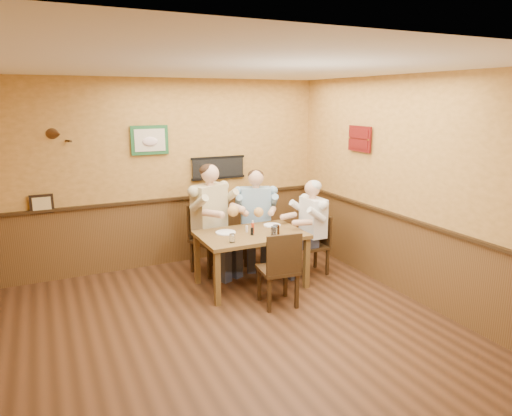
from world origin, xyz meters
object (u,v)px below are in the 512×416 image
at_px(pepper_shaker, 252,231).
at_px(chair_near_side, 278,268).
at_px(diner_blue_polo, 256,222).
at_px(diner_white_elder, 313,232).
at_px(dining_table, 251,240).
at_px(hot_sauce_bottle, 253,227).
at_px(chair_back_left, 210,239).
at_px(diner_tan_shirt, 210,225).
at_px(cola_tumbler, 276,230).
at_px(chair_back_right, 256,234).
at_px(salt_shaker, 247,229).
at_px(chair_right_end, 312,245).
at_px(water_glass_left, 232,238).
at_px(water_glass_mid, 274,231).

bearing_deg(pepper_shaker, chair_near_side, -82.68).
distance_m(diner_blue_polo, diner_white_elder, 0.93).
distance_m(dining_table, pepper_shaker, 0.17).
bearing_deg(hot_sauce_bottle, chair_near_side, -87.13).
bearing_deg(hot_sauce_bottle, chair_back_left, 114.85).
bearing_deg(chair_back_left, hot_sauce_bottle, -86.81).
xyz_separation_m(diner_tan_shirt, cola_tumbler, (0.61, -0.90, 0.09)).
relative_size(chair_near_side, diner_blue_polo, 0.73).
xyz_separation_m(dining_table, chair_back_right, (0.44, 0.78, -0.20)).
relative_size(chair_near_side, cola_tumbler, 8.00).
height_order(hot_sauce_bottle, salt_shaker, hot_sauce_bottle).
bearing_deg(chair_back_right, diner_white_elder, -32.84).
bearing_deg(diner_blue_polo, dining_table, -99.39).
bearing_deg(cola_tumbler, chair_near_side, -115.31).
height_order(chair_back_left, hot_sauce_bottle, chair_back_left).
bearing_deg(dining_table, hot_sauce_bottle, -56.26).
bearing_deg(diner_white_elder, chair_near_side, -52.41).
height_order(chair_right_end, diner_blue_polo, diner_blue_polo).
height_order(water_glass_left, salt_shaker, water_glass_left).
distance_m(chair_near_side, pepper_shaker, 0.67).
distance_m(chair_back_left, pepper_shaker, 0.91).
distance_m(chair_back_left, chair_back_right, 0.77).
distance_m(diner_white_elder, water_glass_left, 1.43).
height_order(chair_right_end, diner_tan_shirt, diner_tan_shirt).
bearing_deg(diner_blue_polo, salt_shaker, -103.49).
relative_size(diner_blue_polo, cola_tumbler, 11.00).
height_order(diner_tan_shirt, water_glass_left, diner_tan_shirt).
bearing_deg(water_glass_mid, diner_blue_polo, 77.82).
distance_m(chair_back_right, chair_near_side, 1.51).
height_order(diner_tan_shirt, salt_shaker, diner_tan_shirt).
relative_size(cola_tumbler, pepper_shaker, 1.21).
bearing_deg(water_glass_left, cola_tumbler, 7.43).
height_order(cola_tumbler, hot_sauce_bottle, hot_sauce_bottle).
bearing_deg(chair_near_side, water_glass_left, -37.06).
distance_m(diner_tan_shirt, water_glass_left, 0.99).
height_order(dining_table, cola_tumbler, cola_tumbler).
relative_size(dining_table, chair_right_end, 1.61).
bearing_deg(salt_shaker, water_glass_mid, -51.64).
height_order(water_glass_mid, pepper_shaker, water_glass_mid).
relative_size(diner_white_elder, salt_shaker, 14.41).
distance_m(diner_tan_shirt, cola_tumbler, 1.09).
bearing_deg(diner_white_elder, cola_tumbler, -72.38).
bearing_deg(diner_tan_shirt, diner_blue_polo, -17.26).
relative_size(chair_near_side, water_glass_mid, 7.60).
bearing_deg(chair_right_end, water_glass_left, -76.90).
bearing_deg(salt_shaker, hot_sauce_bottle, -61.87).
height_order(chair_near_side, diner_tan_shirt, diner_tan_shirt).
bearing_deg(chair_near_side, salt_shaker, -77.37).
height_order(diner_white_elder, water_glass_mid, diner_white_elder).
xyz_separation_m(chair_right_end, water_glass_left, (-1.38, -0.31, 0.37)).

